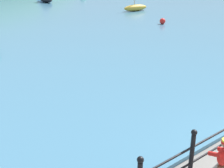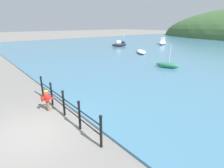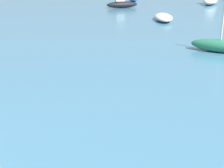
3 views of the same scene
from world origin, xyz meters
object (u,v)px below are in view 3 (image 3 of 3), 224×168
(boat_twin_mast, at_px, (211,0))
(boat_mid_harbor, at_px, (164,17))
(boat_nearest_quay, at_px, (217,45))
(boat_blue_hull, at_px, (122,4))

(boat_twin_mast, bearing_deg, boat_mid_harbor, -67.86)
(boat_nearest_quay, height_order, boat_blue_hull, boat_nearest_quay)
(boat_mid_harbor, height_order, boat_twin_mast, boat_twin_mast)
(boat_twin_mast, distance_m, boat_blue_hull, 9.35)
(boat_nearest_quay, relative_size, boat_blue_hull, 0.73)
(boat_twin_mast, relative_size, boat_nearest_quay, 1.84)
(boat_mid_harbor, bearing_deg, boat_blue_hull, 160.69)
(boat_mid_harbor, relative_size, boat_nearest_quay, 1.49)
(boat_mid_harbor, distance_m, boat_twin_mast, 12.47)
(boat_twin_mast, xyz_separation_m, boat_nearest_quay, (11.97, -16.19, -0.14))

